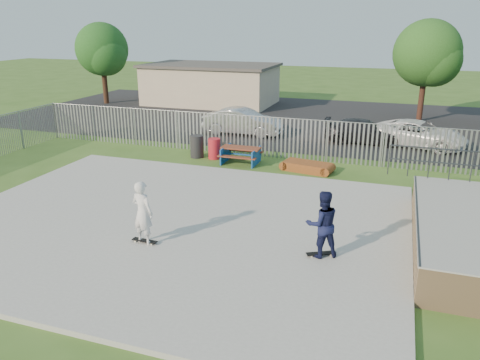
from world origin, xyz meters
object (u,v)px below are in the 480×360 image
(picnic_table, at_px, (241,155))
(skater_white, at_px, (143,213))
(skater_navy, at_px, (322,224))
(car_white, at_px, (418,134))
(trash_bin_red, at_px, (214,149))
(tree_left, at_px, (102,49))
(trash_bin_grey, at_px, (197,146))
(funbox, at_px, (307,167))
(tree_mid, at_px, (427,53))
(car_silver, at_px, (243,122))
(car_dark, at_px, (364,131))

(picnic_table, bearing_deg, skater_white, -89.63)
(picnic_table, bearing_deg, skater_navy, -58.51)
(car_white, bearing_deg, trash_bin_red, 136.37)
(picnic_table, relative_size, car_white, 0.37)
(car_white, bearing_deg, tree_left, 89.81)
(trash_bin_red, xyz_separation_m, car_white, (9.51, 5.64, 0.21))
(trash_bin_red, relative_size, car_white, 0.20)
(tree_left, bearing_deg, trash_bin_grey, -42.50)
(funbox, xyz_separation_m, skater_navy, (1.97, -8.17, 0.92))
(car_white, distance_m, tree_mid, 8.27)
(picnic_table, xyz_separation_m, tree_left, (-16.11, 12.85, 3.93))
(skater_navy, bearing_deg, funbox, -104.68)
(picnic_table, bearing_deg, trash_bin_red, 166.95)
(tree_mid, bearing_deg, trash_bin_red, -126.86)
(trash_bin_grey, distance_m, skater_navy, 11.54)
(trash_bin_grey, height_order, skater_white, skater_white)
(skater_navy, bearing_deg, trash_bin_grey, -77.01)
(car_silver, relative_size, car_dark, 1.06)
(picnic_table, relative_size, car_dark, 0.42)
(tree_mid, bearing_deg, car_dark, -112.24)
(funbox, xyz_separation_m, trash_bin_red, (-4.72, 0.56, 0.30))
(trash_bin_red, height_order, tree_mid, tree_mid)
(trash_bin_grey, xyz_separation_m, car_silver, (0.58, 5.40, 0.24))
(trash_bin_red, height_order, car_dark, car_dark)
(funbox, bearing_deg, tree_left, 155.86)
(funbox, distance_m, car_dark, 6.43)
(picnic_table, height_order, car_dark, car_dark)
(picnic_table, relative_size, trash_bin_grey, 1.68)
(funbox, bearing_deg, tree_mid, 79.57)
(car_dark, bearing_deg, trash_bin_grey, 122.96)
(skater_navy, bearing_deg, car_dark, -118.26)
(funbox, xyz_separation_m, trash_bin_grey, (-5.63, 0.50, 0.36))
(car_silver, xyz_separation_m, car_white, (9.84, 0.30, -0.08))
(tree_mid, relative_size, skater_white, 3.44)
(car_white, relative_size, tree_left, 0.77)
(picnic_table, xyz_separation_m, skater_navy, (5.21, -8.39, 0.72))
(car_dark, xyz_separation_m, tree_mid, (3.05, 7.46, 3.81))
(skater_navy, xyz_separation_m, skater_white, (-5.09, -0.88, 0.00))
(car_white, relative_size, skater_navy, 2.58)
(car_white, height_order, skater_white, skater_white)
(funbox, xyz_separation_m, tree_mid, (5.03, 13.56, 4.28))
(tree_left, bearing_deg, car_white, -15.89)
(car_silver, bearing_deg, tree_left, 62.83)
(picnic_table, height_order, trash_bin_red, trash_bin_red)
(car_dark, bearing_deg, car_white, -91.39)
(funbox, bearing_deg, car_dark, 81.96)
(tree_left, bearing_deg, funbox, -34.04)
(trash_bin_red, distance_m, car_white, 11.06)
(funbox, xyz_separation_m, tree_left, (-19.34, 13.07, 4.13))
(picnic_table, height_order, skater_white, skater_white)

